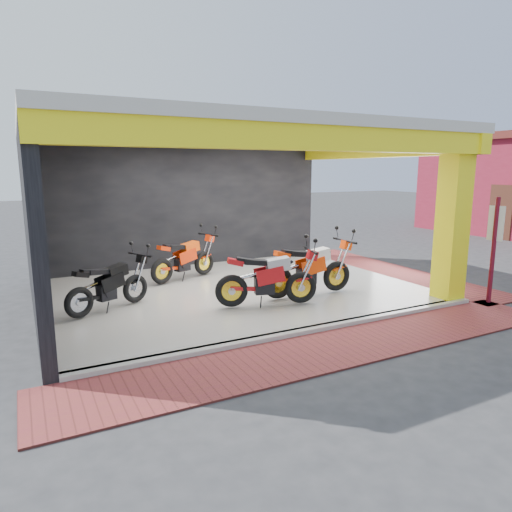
# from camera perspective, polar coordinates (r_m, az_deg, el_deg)

# --- Properties ---
(ground) EXTENTS (80.00, 80.00, 0.00)m
(ground) POSITION_cam_1_polar(r_m,az_deg,el_deg) (8.90, 2.85, -7.60)
(ground) COLOR #2D2D30
(ground) RESTS_ON ground
(showroom_floor) EXTENTS (8.00, 6.00, 0.10)m
(showroom_floor) POSITION_cam_1_polar(r_m,az_deg,el_deg) (10.58, -2.62, -4.32)
(showroom_floor) COLOR beige
(showroom_floor) RESTS_ON ground
(showroom_ceiling) EXTENTS (8.40, 6.40, 0.20)m
(showroom_ceiling) POSITION_cam_1_polar(r_m,az_deg,el_deg) (10.25, -2.80, 15.22)
(showroom_ceiling) COLOR beige
(showroom_ceiling) RESTS_ON corner_column
(back_wall) EXTENTS (8.20, 0.20, 3.50)m
(back_wall) POSITION_cam_1_polar(r_m,az_deg,el_deg) (13.14, -8.41, 6.06)
(back_wall) COLOR black
(back_wall) RESTS_ON ground
(left_wall) EXTENTS (0.20, 6.20, 3.50)m
(left_wall) POSITION_cam_1_polar(r_m,az_deg,el_deg) (9.34, -26.22, 3.20)
(left_wall) COLOR black
(left_wall) RESTS_ON ground
(corner_column) EXTENTS (0.50, 0.50, 3.50)m
(corner_column) POSITION_cam_1_polar(r_m,az_deg,el_deg) (10.40, 23.36, 4.08)
(corner_column) COLOR #FFF215
(corner_column) RESTS_ON ground
(header_beam_front) EXTENTS (8.40, 0.30, 0.40)m
(header_beam_front) POSITION_cam_1_polar(r_m,az_deg,el_deg) (7.61, 7.01, 14.45)
(header_beam_front) COLOR #FFF215
(header_beam_front) RESTS_ON corner_column
(header_beam_right) EXTENTS (0.30, 6.40, 0.40)m
(header_beam_right) POSITION_cam_1_polar(r_m,az_deg,el_deg) (12.44, 14.64, 12.72)
(header_beam_right) COLOR #FFF215
(header_beam_right) RESTS_ON corner_column
(floor_kerb) EXTENTS (8.00, 0.20, 0.10)m
(floor_kerb) POSITION_cam_1_polar(r_m,az_deg,el_deg) (8.06, 6.56, -9.25)
(floor_kerb) COLOR beige
(floor_kerb) RESTS_ON ground
(paver_front) EXTENTS (9.00, 1.40, 0.03)m
(paver_front) POSITION_cam_1_polar(r_m,az_deg,el_deg) (7.49, 9.94, -11.25)
(paver_front) COLOR maroon
(paver_front) RESTS_ON ground
(paver_right) EXTENTS (1.40, 7.00, 0.03)m
(paver_right) POSITION_cam_1_polar(r_m,az_deg,el_deg) (13.28, 16.54, -1.80)
(paver_right) COLOR maroon
(paver_right) RESTS_ON ground
(signpost) EXTENTS (0.09, 0.31, 2.25)m
(signpost) POSITION_cam_1_polar(r_m,az_deg,el_deg) (10.66, 27.58, 1.08)
(signpost) COLOR maroon
(signpost) RESTS_ON ground
(moto_hero) EXTENTS (2.30, 0.93, 1.39)m
(moto_hero) POSITION_cam_1_polar(r_m,az_deg,el_deg) (10.27, 10.09, -0.69)
(moto_hero) COLOR #FF420A
(moto_hero) RESTS_ON showroom_floor
(moto_row_a) EXTENTS (2.33, 1.40, 1.34)m
(moto_row_a) POSITION_cam_1_polar(r_m,az_deg,el_deg) (9.22, 5.67, -2.02)
(moto_row_a) COLOR #B31316
(moto_row_a) RESTS_ON showroom_floor
(moto_row_b) EXTENTS (2.07, 1.48, 1.19)m
(moto_row_b) POSITION_cam_1_polar(r_m,az_deg,el_deg) (9.58, -14.94, -2.31)
(moto_row_b) COLOR black
(moto_row_b) RESTS_ON showroom_floor
(moto_row_c) EXTENTS (2.19, 1.44, 1.26)m
(moto_row_c) POSITION_cam_1_polar(r_m,az_deg,el_deg) (11.79, -6.53, 0.57)
(moto_row_c) COLOR red
(moto_row_c) RESTS_ON showroom_floor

